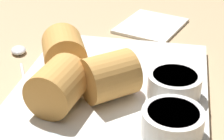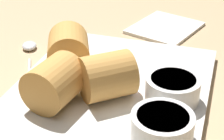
{
  "view_description": "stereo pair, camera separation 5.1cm",
  "coord_description": "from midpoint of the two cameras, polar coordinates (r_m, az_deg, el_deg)",
  "views": [
    {
      "loc": [
        42.01,
        10.68,
        31.76
      ],
      "look_at": [
        -2.04,
        1.83,
        5.97
      ],
      "focal_mm": 60.0,
      "sensor_mm": 36.0,
      "label": 1
    },
    {
      "loc": [
        40.73,
        15.59,
        31.76
      ],
      "look_at": [
        -2.04,
        1.83,
        5.97
      ],
      "focal_mm": 60.0,
      "sensor_mm": 36.0,
      "label": 2
    }
  ],
  "objects": [
    {
      "name": "roll_front_right",
      "position": [
        0.49,
        -2.89,
        -0.9
      ],
      "size": [
        9.02,
        9.07,
        6.18
      ],
      "color": "#D19347",
      "rests_on": "serving_plate"
    },
    {
      "name": "dipping_bowl_far",
      "position": [
        0.43,
        5.88,
        -8.04
      ],
      "size": [
        7.21,
        7.21,
        3.3
      ],
      "color": "white",
      "rests_on": "serving_plate"
    },
    {
      "name": "table_surface",
      "position": [
        0.53,
        -5.12,
        -5.61
      ],
      "size": [
        180.0,
        140.0,
        2.0
      ],
      "color": "tan",
      "rests_on": "ground"
    },
    {
      "name": "spoon",
      "position": [
        0.65,
        -16.09,
        1.99
      ],
      "size": [
        15.44,
        9.28,
        1.13
      ],
      "color": "silver",
      "rests_on": "table_surface"
    },
    {
      "name": "dipping_bowl_near",
      "position": [
        0.5,
        6.63,
        -2.29
      ],
      "size": [
        7.21,
        7.21,
        3.3
      ],
      "color": "white",
      "rests_on": "serving_plate"
    },
    {
      "name": "roll_front_left",
      "position": [
        0.48,
        -10.98,
        -2.24
      ],
      "size": [
        8.16,
        7.18,
        6.18
      ],
      "color": "#D19347",
      "rests_on": "serving_plate"
    },
    {
      "name": "roll_back_left",
      "position": [
        0.57,
        -9.95,
        3.12
      ],
      "size": [
        8.59,
        8.35,
        6.18
      ],
      "color": "#D19347",
      "rests_on": "serving_plate"
    },
    {
      "name": "napkin",
      "position": [
        0.75,
        4.04,
        6.7
      ],
      "size": [
        16.04,
        14.77,
        0.6
      ],
      "color": "silver",
      "rests_on": "table_surface"
    },
    {
      "name": "serving_plate",
      "position": [
        0.53,
        -2.72,
        -3.07
      ],
      "size": [
        31.15,
        26.63,
        1.5
      ],
      "color": "silver",
      "rests_on": "table_surface"
    }
  ]
}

